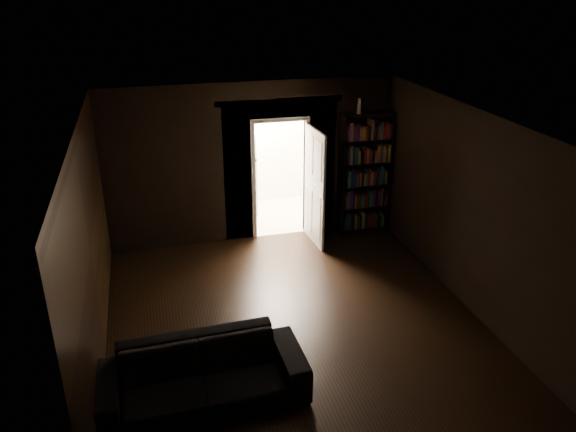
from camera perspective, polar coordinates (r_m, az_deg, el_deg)
The scene contains 9 objects.
ground at distance 7.91m, azimuth 0.59°, elevation -10.53°, with size 5.50×5.50×0.00m, color black.
room_walls at distance 8.06m, azimuth -1.43°, elevation 3.63°, with size 5.02×5.61×2.84m.
kitchen_alcove at distance 10.91m, azimuth -2.21°, elevation 6.41°, with size 2.20×1.80×2.60m.
sofa at distance 6.46m, azimuth -8.84°, elevation -14.93°, with size 2.31×1.00×0.89m, color black.
bookshelf at distance 10.17m, azimuth 7.74°, elevation 4.26°, with size 0.90×0.32×2.20m, color black.
refrigerator at distance 11.07m, azimuth -5.37°, elevation 4.49°, with size 0.74×0.68×1.65m, color white.
door at distance 9.66m, azimuth 2.74°, elevation 2.91°, with size 0.85×0.05×2.05m, color silver.
figurine at distance 9.79m, azimuth 7.24°, elevation 11.03°, with size 0.09×0.09×0.26m, color white.
bottles at distance 10.68m, azimuth -5.41°, elevation 9.05°, with size 0.58×0.07×0.23m, color black.
Camera 1 is at (-1.74, -6.30, 4.44)m, focal length 35.00 mm.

